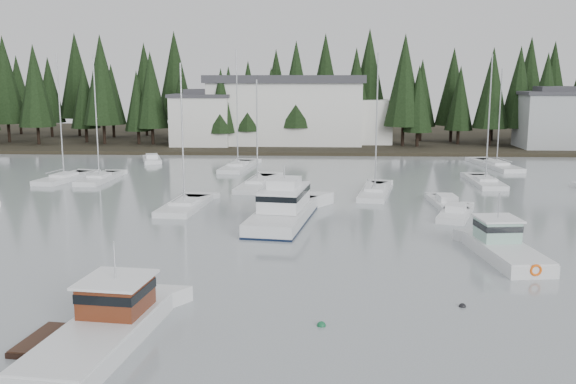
# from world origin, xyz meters

# --- Properties ---
(far_shore_land) EXTENTS (240.00, 54.00, 1.00)m
(far_shore_land) POSITION_xyz_m (0.00, 97.00, 0.00)
(far_shore_land) COLOR black
(far_shore_land) RESTS_ON ground
(conifer_treeline) EXTENTS (200.00, 22.00, 20.00)m
(conifer_treeline) POSITION_xyz_m (0.00, 86.00, 0.00)
(conifer_treeline) COLOR black
(conifer_treeline) RESTS_ON ground
(house_west) EXTENTS (9.54, 7.42, 8.75)m
(house_west) POSITION_xyz_m (-18.00, 79.00, 4.65)
(house_west) COLOR silver
(house_west) RESTS_ON ground
(house_east_a) EXTENTS (10.60, 8.48, 9.25)m
(house_east_a) POSITION_xyz_m (36.00, 78.00, 4.90)
(house_east_a) COLOR #999EA0
(house_east_a) RESTS_ON ground
(harbor_inn) EXTENTS (29.50, 11.50, 10.90)m
(harbor_inn) POSITION_xyz_m (-2.96, 82.34, 5.78)
(harbor_inn) COLOR silver
(harbor_inn) RESTS_ON ground
(lobster_boat_brown) EXTENTS (5.61, 9.86, 4.72)m
(lobster_boat_brown) POSITION_xyz_m (-9.18, 4.48, 0.54)
(lobster_boat_brown) COLOR silver
(lobster_boat_brown) RESTS_ON ground
(cabin_cruiser_center) EXTENTS (5.54, 12.58, 5.22)m
(cabin_cruiser_center) POSITION_xyz_m (-2.52, 28.20, 0.78)
(cabin_cruiser_center) COLOR silver
(cabin_cruiser_center) RESTS_ON ground
(lobster_boat_teal) EXTENTS (3.77, 8.39, 4.52)m
(lobster_boat_teal) POSITION_xyz_m (11.95, 18.53, 0.54)
(lobster_boat_teal) COLOR silver
(lobster_boat_teal) RESTS_ON ground
(sailboat_0) EXTENTS (3.71, 8.54, 12.95)m
(sailboat_0) POSITION_xyz_m (-11.35, 32.73, 0.07)
(sailboat_0) COLOR silver
(sailboat_0) RESTS_ON ground
(sailboat_1) EXTENTS (4.24, 10.73, 12.74)m
(sailboat_1) POSITION_xyz_m (22.69, 59.57, 0.06)
(sailboat_1) COLOR silver
(sailboat_1) RESTS_ON ground
(sailboat_2) EXTENTS (4.25, 8.74, 14.21)m
(sailboat_2) POSITION_xyz_m (-27.69, 47.23, 0.09)
(sailboat_2) COLOR silver
(sailboat_2) RESTS_ON ground
(sailboat_7) EXTENTS (4.20, 10.02, 14.02)m
(sailboat_7) POSITION_xyz_m (5.76, 40.29, 0.08)
(sailboat_7) COLOR silver
(sailboat_7) RESTS_ON ground
(sailboat_8) EXTENTS (3.97, 9.85, 14.97)m
(sailboat_8) POSITION_xyz_m (-9.65, 56.99, 0.08)
(sailboat_8) COLOR silver
(sailboat_8) RESTS_ON ground
(sailboat_9) EXTENTS (4.04, 10.96, 11.53)m
(sailboat_9) POSITION_xyz_m (-6.07, 44.51, 0.05)
(sailboat_9) COLOR silver
(sailboat_9) RESTS_ON ground
(sailboat_10) EXTENTS (2.71, 8.30, 14.11)m
(sailboat_10) POSITION_xyz_m (17.97, 46.55, 0.09)
(sailboat_10) COLOR silver
(sailboat_10) RESTS_ON ground
(sailboat_12) EXTENTS (2.97, 8.41, 14.07)m
(sailboat_12) POSITION_xyz_m (-23.72, 47.14, 0.09)
(sailboat_12) COLOR silver
(sailboat_12) RESTS_ON ground
(runabout_1) EXTENTS (4.31, 7.09, 1.42)m
(runabout_1) POSITION_xyz_m (11.50, 30.64, 0.13)
(runabout_1) COLOR silver
(runabout_1) RESTS_ON ground
(runabout_3) EXTENTS (3.93, 6.39, 1.42)m
(runabout_3) POSITION_xyz_m (-21.93, 62.90, 0.13)
(runabout_3) COLOR silver
(runabout_3) RESTS_ON ground
(runabout_4) EXTENTS (2.54, 6.87, 1.42)m
(runabout_4) POSITION_xyz_m (11.56, 34.70, 0.13)
(runabout_4) COLOR silver
(runabout_4) RESTS_ON ground
(mooring_buoy_green) EXTENTS (0.43, 0.43, 0.43)m
(mooring_buoy_green) POSITION_xyz_m (0.34, 6.78, 0.00)
(mooring_buoy_green) COLOR #145933
(mooring_buoy_green) RESTS_ON ground
(mooring_buoy_dark) EXTENTS (0.36, 0.36, 0.36)m
(mooring_buoy_dark) POSITION_xyz_m (7.40, 9.58, 0.00)
(mooring_buoy_dark) COLOR black
(mooring_buoy_dark) RESTS_ON ground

